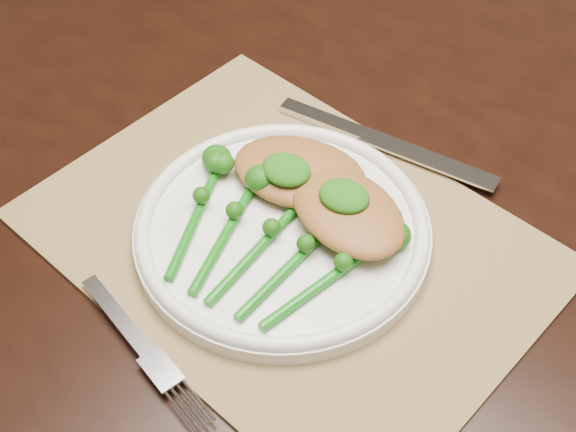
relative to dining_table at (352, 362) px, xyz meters
The scene contains 10 objects.
dining_table is the anchor object (origin of this frame).
placemat 0.40m from the dining_table, 99.76° to the right, with size 0.45×0.33×0.00m, color olive.
dinner_plate 0.41m from the dining_table, 101.46° to the right, with size 0.27×0.27×0.02m.
knife 0.38m from the dining_table, 133.51° to the left, with size 0.24×0.03×0.01m.
fork 0.48m from the dining_table, 99.08° to the right, with size 0.17×0.08×0.01m.
chicken_fillet_left 0.41m from the dining_table, 119.81° to the right, with size 0.13×0.09×0.03m, color #98612C.
chicken_fillet_right 0.42m from the dining_table, 77.27° to the right, with size 0.12×0.08×0.02m, color #98612C.
pesto_dollop_left 0.43m from the dining_table, 117.52° to the right, with size 0.05×0.04×0.02m, color #13490A.
pesto_dollop_right 0.44m from the dining_table, 80.46° to the right, with size 0.05×0.04×0.02m, color #13490A.
broccolini_bundle 0.43m from the dining_table, 99.69° to the right, with size 0.16×0.18×0.04m.
Camera 1 is at (0.18, -0.42, 1.32)m, focal length 50.00 mm.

